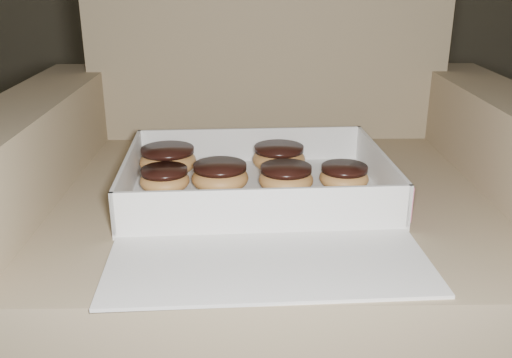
{
  "coord_description": "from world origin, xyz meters",
  "views": [
    {
      "loc": [
        0.03,
        -0.93,
        0.83
      ],
      "look_at": [
        0.05,
        -0.02,
        0.49
      ],
      "focal_mm": 40.0,
      "sensor_mm": 36.0,
      "label": 1
    }
  ],
  "objects": [
    {
      "name": "donut_e",
      "position": [
        -0.11,
        -0.03,
        0.49
      ],
      "size": [
        0.08,
        0.08,
        0.04
      ],
      "color": "#BE7C42",
      "rests_on": "bakery_box"
    },
    {
      "name": "donut_b",
      "position": [
        -0.02,
        -0.02,
        0.49
      ],
      "size": [
        0.1,
        0.1,
        0.05
      ],
      "color": "#BE7C42",
      "rests_on": "bakery_box"
    },
    {
      "name": "bakery_box",
      "position": [
        0.05,
        -0.07,
        0.47
      ],
      "size": [
        0.46,
        0.53,
        0.07
      ],
      "rotation": [
        0.0,
        0.0,
        0.05
      ],
      "color": "white",
      "rests_on": "armchair"
    },
    {
      "name": "crumb_d",
      "position": [
        0.21,
        -0.1,
        0.47
      ],
      "size": [
        0.01,
        0.01,
        0.0
      ],
      "primitive_type": "ellipsoid",
      "color": "black",
      "rests_on": "bakery_box"
    },
    {
      "name": "crumb_a",
      "position": [
        0.2,
        -0.05,
        0.47
      ],
      "size": [
        0.01,
        0.01,
        0.0
      ],
      "primitive_type": "ellipsoid",
      "color": "black",
      "rests_on": "bakery_box"
    },
    {
      "name": "crumb_b",
      "position": [
        0.16,
        -0.04,
        0.47
      ],
      "size": [
        0.01,
        0.01,
        0.0
      ],
      "primitive_type": "ellipsoid",
      "color": "black",
      "rests_on": "bakery_box"
    },
    {
      "name": "donut_f",
      "position": [
        0.09,
        0.07,
        0.49
      ],
      "size": [
        0.1,
        0.1,
        0.05
      ],
      "color": "#BE7C42",
      "rests_on": "bakery_box"
    },
    {
      "name": "armchair",
      "position": [
        0.08,
        0.08,
        0.32
      ],
      "size": [
        0.98,
        0.83,
        1.03
      ],
      "color": "#917E5C",
      "rests_on": "floor"
    },
    {
      "name": "donut_c",
      "position": [
        0.2,
        -0.02,
        0.49
      ],
      "size": [
        0.08,
        0.08,
        0.04
      ],
      "color": "#BE7C42",
      "rests_on": "bakery_box"
    },
    {
      "name": "crumb_c",
      "position": [
        0.01,
        -0.16,
        0.47
      ],
      "size": [
        0.01,
        0.01,
        0.0
      ],
      "primitive_type": "ellipsoid",
      "color": "black",
      "rests_on": "bakery_box"
    },
    {
      "name": "donut_d",
      "position": [
        0.1,
        -0.03,
        0.49
      ],
      "size": [
        0.09,
        0.09,
        0.05
      ],
      "color": "#BE7C42",
      "rests_on": "bakery_box"
    },
    {
      "name": "donut_a",
      "position": [
        -0.11,
        0.06,
        0.5
      ],
      "size": [
        0.1,
        0.1,
        0.05
      ],
      "color": "#BE7C42",
      "rests_on": "bakery_box"
    }
  ]
}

